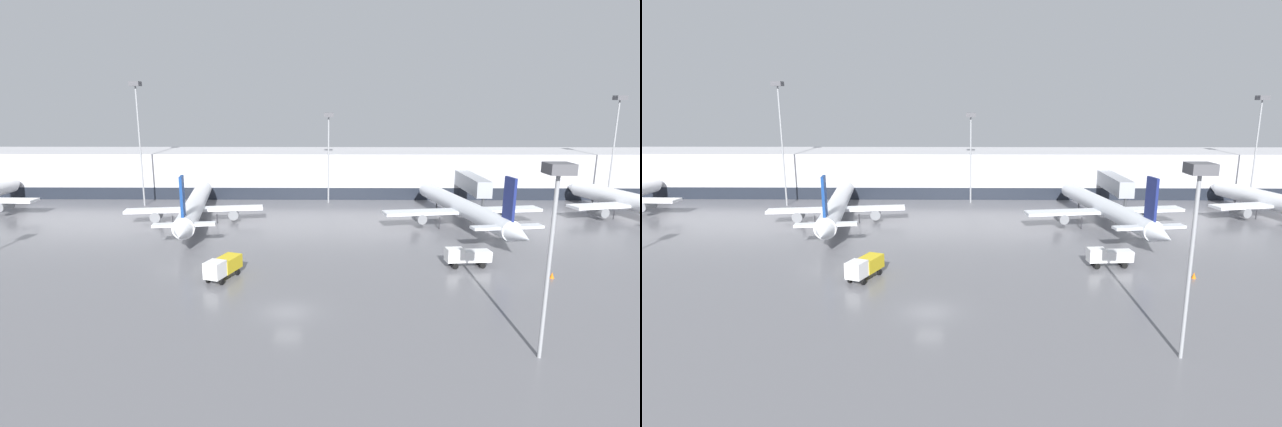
% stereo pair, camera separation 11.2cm
% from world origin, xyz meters
% --- Properties ---
extents(ground_plane, '(320.00, 320.00, 0.00)m').
position_xyz_m(ground_plane, '(0.00, 0.00, 0.00)').
color(ground_plane, slate).
extents(terminal_building, '(160.00, 30.95, 9.00)m').
position_xyz_m(terminal_building, '(0.14, 61.91, 4.50)').
color(terminal_building, '#B2B2B7').
rests_on(terminal_building, ground_plane).
extents(parked_jet_0, '(25.37, 37.72, 9.86)m').
position_xyz_m(parked_jet_0, '(24.99, 32.43, 3.05)').
color(parked_jet_0, silver).
rests_on(parked_jet_0, ground_plane).
extents(parked_jet_1, '(21.81, 39.17, 9.68)m').
position_xyz_m(parked_jet_1, '(-17.44, 34.62, 2.80)').
color(parked_jet_1, silver).
rests_on(parked_jet_1, ground_plane).
extents(parked_jet_3, '(22.32, 31.83, 9.68)m').
position_xyz_m(parked_jet_3, '(54.96, 39.02, 2.75)').
color(parked_jet_3, silver).
rests_on(parked_jet_3, ground_plane).
extents(service_truck_0, '(3.57, 5.63, 2.50)m').
position_xyz_m(service_truck_0, '(-7.80, 8.80, 1.49)').
color(service_truck_0, gold).
rests_on(service_truck_0, ground_plane).
extents(service_truck_1, '(5.45, 2.15, 2.31)m').
position_xyz_m(service_truck_1, '(20.38, 13.28, 1.37)').
color(service_truck_1, silver).
rests_on(service_truck_1, ground_plane).
extents(traffic_cone_1, '(0.50, 0.50, 0.70)m').
position_xyz_m(traffic_cone_1, '(28.83, 9.40, 0.35)').
color(traffic_cone_1, orange).
rests_on(traffic_cone_1, ground_plane).
extents(apron_light_mast_0, '(1.80, 1.80, 22.65)m').
position_xyz_m(apron_light_mast_0, '(-30.54, 48.10, 17.36)').
color(apron_light_mast_0, gray).
rests_on(apron_light_mast_0, ground_plane).
extents(apron_light_mast_3, '(1.80, 1.80, 20.20)m').
position_xyz_m(apron_light_mast_3, '(56.34, 48.69, 15.73)').
color(apron_light_mast_3, gray).
rests_on(apron_light_mast_3, ground_plane).
extents(apron_light_mast_4, '(1.80, 1.80, 17.10)m').
position_xyz_m(apron_light_mast_4, '(4.12, 51.11, 13.61)').
color(apron_light_mast_4, gray).
rests_on(apron_light_mast_4, ground_plane).
extents(apron_light_mast_5, '(1.80, 1.80, 15.08)m').
position_xyz_m(apron_light_mast_5, '(20.07, -8.25, 12.18)').
color(apron_light_mast_5, gray).
rests_on(apron_light_mast_5, ground_plane).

